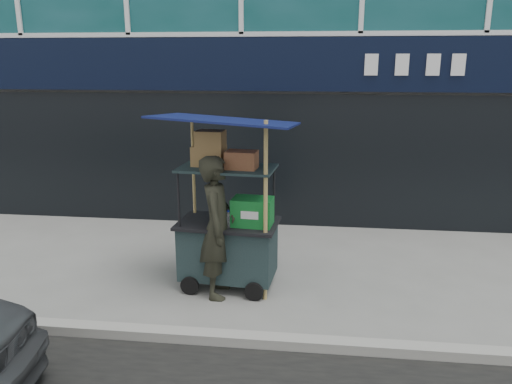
# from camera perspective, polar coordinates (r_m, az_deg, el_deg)

# --- Properties ---
(ground) EXTENTS (80.00, 80.00, 0.00)m
(ground) POSITION_cam_1_polar(r_m,az_deg,el_deg) (5.92, -7.12, -15.50)
(ground) COLOR slate
(ground) RESTS_ON ground
(curb) EXTENTS (80.00, 0.18, 0.12)m
(curb) POSITION_cam_1_polar(r_m,az_deg,el_deg) (5.72, -7.63, -15.98)
(curb) COLOR gray
(curb) RESTS_ON ground
(vendor_cart) EXTENTS (1.83, 1.37, 2.35)m
(vendor_cart) POSITION_cam_1_polar(r_m,az_deg,el_deg) (6.63, -3.07, -4.15)
(vendor_cart) COLOR black
(vendor_cart) RESTS_ON ground
(vendor_man) EXTENTS (0.47, 0.69, 1.85)m
(vendor_man) POSITION_cam_1_polar(r_m,az_deg,el_deg) (6.37, -4.42, -4.02)
(vendor_man) COLOR black
(vendor_man) RESTS_ON ground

